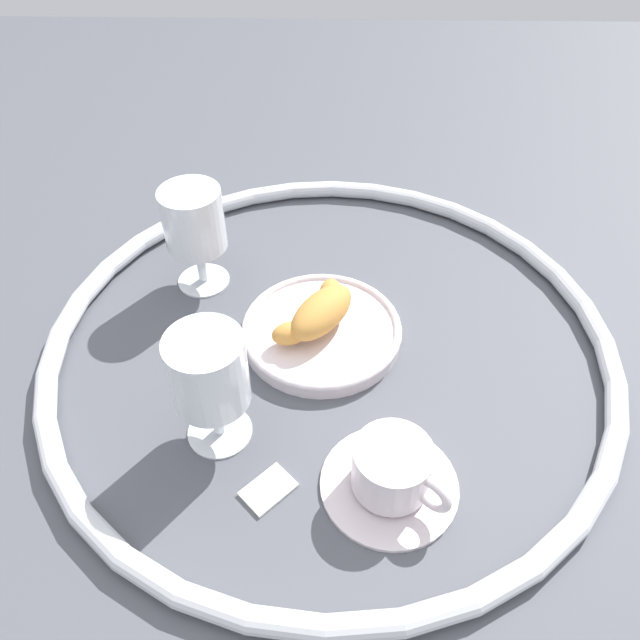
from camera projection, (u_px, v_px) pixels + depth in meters
name	position (u px, v px, depth m)	size (l,w,h in m)	color
ground_plane	(328.00, 347.00, 0.73)	(2.20, 2.20, 0.00)	#4C4F56
table_chrome_rim	(328.00, 340.00, 0.72)	(0.67, 0.67, 0.02)	silver
pastry_plate	(320.00, 331.00, 0.74)	(0.19, 0.19, 0.02)	silver
croissant_large	(318.00, 312.00, 0.72)	(0.12, 0.11, 0.04)	#CC893D
coffee_cup_near	(390.00, 473.00, 0.58)	(0.14, 0.14, 0.06)	silver
juice_glass_left	(207.00, 376.00, 0.58)	(0.08, 0.08, 0.14)	white
juice_glass_right	(192.00, 224.00, 0.75)	(0.08, 0.08, 0.14)	white
sugar_packet	(266.00, 488.00, 0.60)	(0.05, 0.03, 0.01)	white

